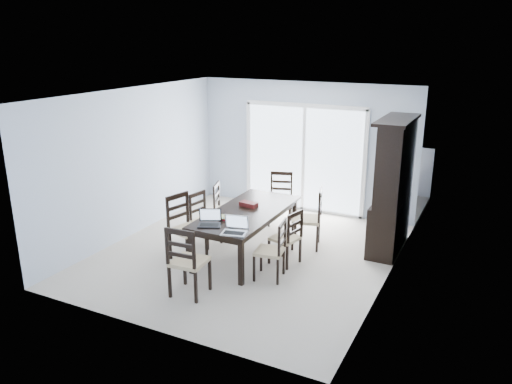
% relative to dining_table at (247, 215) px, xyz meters
% --- Properties ---
extents(floor, '(5.00, 5.00, 0.00)m').
position_rel_dining_table_xyz_m(floor, '(0.00, 0.00, -0.67)').
color(floor, beige).
rests_on(floor, ground).
extents(ceiling, '(5.00, 5.00, 0.00)m').
position_rel_dining_table_xyz_m(ceiling, '(0.00, 0.00, 1.93)').
color(ceiling, white).
rests_on(ceiling, back_wall).
extents(back_wall, '(4.50, 0.02, 2.60)m').
position_rel_dining_table_xyz_m(back_wall, '(0.00, 2.50, 0.63)').
color(back_wall, '#ACB9CD').
rests_on(back_wall, floor).
extents(wall_left, '(0.02, 5.00, 2.60)m').
position_rel_dining_table_xyz_m(wall_left, '(-2.25, 0.00, 0.63)').
color(wall_left, '#ACB9CD').
rests_on(wall_left, floor).
extents(wall_right, '(0.02, 5.00, 2.60)m').
position_rel_dining_table_xyz_m(wall_right, '(2.25, 0.00, 0.63)').
color(wall_right, '#ACB9CD').
rests_on(wall_right, floor).
extents(balcony, '(4.50, 2.00, 0.10)m').
position_rel_dining_table_xyz_m(balcony, '(0.00, 3.50, -0.72)').
color(balcony, gray).
rests_on(balcony, ground).
extents(railing, '(4.50, 0.06, 1.10)m').
position_rel_dining_table_xyz_m(railing, '(0.00, 4.50, -0.12)').
color(railing, '#99999E').
rests_on(railing, balcony).
extents(dining_table, '(1.00, 2.20, 0.75)m').
position_rel_dining_table_xyz_m(dining_table, '(0.00, 0.00, 0.00)').
color(dining_table, black).
rests_on(dining_table, floor).
extents(china_hutch, '(0.50, 1.38, 2.20)m').
position_rel_dining_table_xyz_m(china_hutch, '(2.02, 1.25, 0.40)').
color(china_hutch, black).
rests_on(china_hutch, floor).
extents(sliding_door, '(2.52, 0.05, 2.18)m').
position_rel_dining_table_xyz_m(sliding_door, '(0.00, 2.48, 0.41)').
color(sliding_door, silver).
rests_on(sliding_door, floor).
extents(chair_left_near, '(0.56, 0.55, 1.20)m').
position_rel_dining_table_xyz_m(chair_left_near, '(-0.86, -0.56, -0.04)').
color(chair_left_near, black).
rests_on(chair_left_near, floor).
extents(chair_left_mid, '(0.46, 0.45, 1.04)m').
position_rel_dining_table_xyz_m(chair_left_mid, '(-0.89, 0.06, -0.12)').
color(chair_left_mid, black).
rests_on(chair_left_mid, floor).
extents(chair_left_far, '(0.52, 0.51, 1.08)m').
position_rel_dining_table_xyz_m(chair_left_far, '(-0.82, 0.61, -0.10)').
color(chair_left_far, black).
rests_on(chair_left_far, floor).
extents(chair_right_near, '(0.46, 0.45, 1.04)m').
position_rel_dining_table_xyz_m(chair_right_near, '(0.77, -0.60, -0.12)').
color(chair_right_near, black).
rests_on(chair_right_near, floor).
extents(chair_right_mid, '(0.47, 0.47, 1.03)m').
position_rel_dining_table_xyz_m(chair_right_mid, '(0.77, -0.07, -0.13)').
color(chair_right_mid, black).
rests_on(chair_right_mid, floor).
extents(chair_right_far, '(0.57, 0.56, 1.20)m').
position_rel_dining_table_xyz_m(chair_right_far, '(0.85, 0.74, -0.04)').
color(chair_right_far, black).
rests_on(chair_right_far, floor).
extents(chair_end_near, '(0.48, 0.49, 1.19)m').
position_rel_dining_table_xyz_m(chair_end_near, '(-0.08, -1.64, -0.04)').
color(chair_end_near, black).
rests_on(chair_end_near, floor).
extents(chair_end_far, '(0.54, 0.55, 1.13)m').
position_rel_dining_table_xyz_m(chair_end_far, '(-0.11, 1.60, -0.08)').
color(chair_end_far, black).
rests_on(chair_end_far, floor).
extents(laptop_dark, '(0.40, 0.35, 0.23)m').
position_rel_dining_table_xyz_m(laptop_dark, '(-0.19, -0.84, 0.13)').
color(laptop_dark, black).
rests_on(laptop_dark, dining_table).
extents(laptop_silver, '(0.39, 0.31, 0.24)m').
position_rel_dining_table_xyz_m(laptop_silver, '(0.29, -0.96, 0.14)').
color(laptop_silver, silver).
rests_on(laptop_silver, dining_table).
extents(book_stack, '(0.29, 0.25, 0.04)m').
position_rel_dining_table_xyz_m(book_stack, '(-0.09, -0.49, 0.10)').
color(book_stack, maroon).
rests_on(book_stack, dining_table).
extents(cell_phone, '(0.10, 0.05, 0.01)m').
position_rel_dining_table_xyz_m(cell_phone, '(0.17, -0.79, 0.08)').
color(cell_phone, black).
rests_on(cell_phone, dining_table).
extents(game_box, '(0.31, 0.18, 0.07)m').
position_rel_dining_table_xyz_m(game_box, '(-0.07, 0.20, 0.11)').
color(game_box, '#480E12').
rests_on(game_box, dining_table).
extents(hot_tub, '(2.11, 1.92, 1.02)m').
position_rel_dining_table_xyz_m(hot_tub, '(-0.28, 3.47, -0.16)').
color(hot_tub, brown).
rests_on(hot_tub, balcony).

